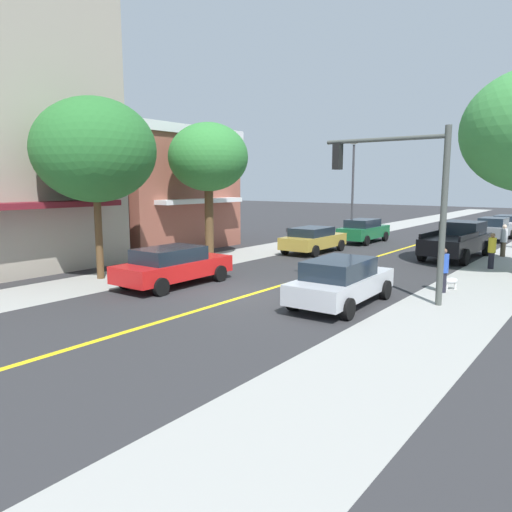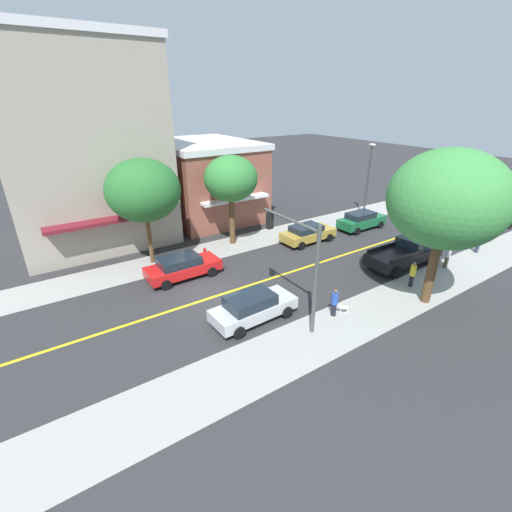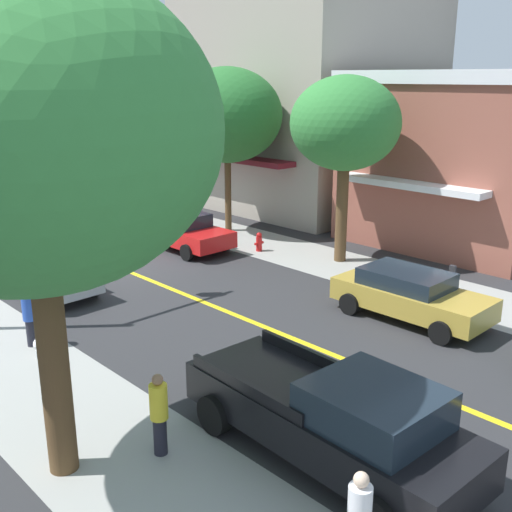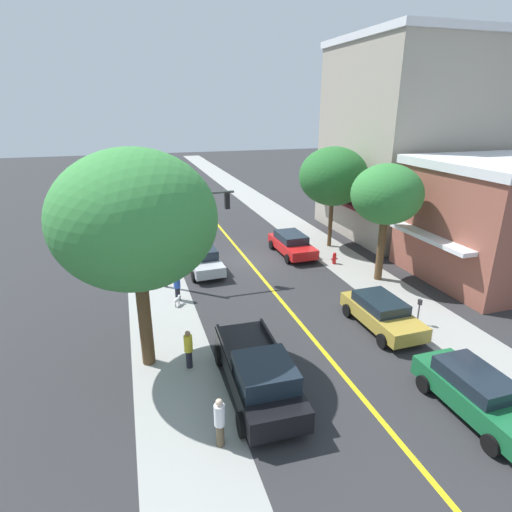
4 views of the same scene
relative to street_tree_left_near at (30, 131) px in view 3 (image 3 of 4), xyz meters
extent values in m
plane|color=#2D2D30|center=(-7.09, -9.97, -5.94)|extent=(140.00, 140.00, 0.00)
cube|color=#9E9E99|center=(-13.23, -9.97, -5.94)|extent=(3.27, 126.00, 0.01)
cube|color=yellow|center=(-7.09, -9.97, -5.94)|extent=(0.20, 126.00, 0.00)
cube|color=#A39989|center=(-21.26, -13.26, 1.08)|extent=(10.54, 10.71, 14.05)
cube|color=maroon|center=(-15.42, -13.26, -2.95)|extent=(1.15, 8.14, 0.24)
cube|color=#935142|center=(-21.26, -3.19, -2.71)|extent=(10.33, 7.98, 6.47)
cube|color=silver|center=(-21.26, -3.19, 0.78)|extent=(10.63, 8.28, 0.50)
cube|color=silver|center=(-15.64, -3.19, -3.08)|extent=(0.91, 6.06, 0.24)
cylinder|color=brown|center=(0.00, 0.00, -4.07)|extent=(0.51, 0.51, 3.74)
ellipsoid|color=#3D8E42|center=(0.00, 0.00, 0.02)|extent=(5.94, 5.94, 5.05)
cylinder|color=brown|center=(-13.67, -4.73, -4.12)|extent=(0.44, 0.44, 3.64)
ellipsoid|color=#337F38|center=(-13.67, -4.73, -0.81)|extent=(3.98, 3.98, 3.38)
cylinder|color=brown|center=(-13.72, -11.22, -4.28)|extent=(0.29, 0.29, 3.33)
ellipsoid|color=#286B2D|center=(-13.72, -11.22, -0.81)|extent=(4.80, 4.80, 4.08)
cylinder|color=red|center=(-12.36, -7.80, -5.65)|extent=(0.24, 0.24, 0.59)
sphere|color=red|center=(-12.36, -7.80, -5.28)|extent=(0.22, 0.22, 0.22)
cylinder|color=red|center=(-12.53, -7.80, -5.62)|extent=(0.10, 0.10, 0.10)
cylinder|color=red|center=(-12.19, -7.80, -5.62)|extent=(0.10, 0.10, 0.10)
cylinder|color=#4C4C51|center=(-12.39, 0.59, -5.44)|extent=(0.07, 0.07, 1.01)
cube|color=#2D2D33|center=(-12.39, 0.59, -4.80)|extent=(0.12, 0.18, 0.26)
cylinder|color=#474C47|center=(-3.47, -7.33, -0.67)|extent=(4.11, 0.14, 0.14)
cube|color=black|center=(-5.13, -7.33, -1.17)|extent=(0.26, 0.32, 0.90)
sphere|color=red|center=(-5.13, -7.33, -0.87)|extent=(0.20, 0.20, 0.20)
sphere|color=yellow|center=(-5.13, -7.33, -1.17)|extent=(0.20, 0.20, 0.20)
sphere|color=green|center=(-5.13, -7.33, -1.47)|extent=(0.20, 0.20, 0.20)
cube|color=red|center=(-10.37, -10.29, -5.31)|extent=(1.92, 4.71, 0.63)
cube|color=#19232D|center=(-10.37, -10.53, -4.73)|extent=(1.67, 2.55, 0.52)
cylinder|color=black|center=(-11.33, -8.75, -5.62)|extent=(0.23, 0.64, 0.64)
cylinder|color=black|center=(-9.45, -8.73, -5.62)|extent=(0.23, 0.64, 0.64)
cylinder|color=black|center=(-11.30, -11.85, -5.62)|extent=(0.23, 0.64, 0.64)
cylinder|color=black|center=(-9.42, -11.83, -5.62)|extent=(0.23, 0.64, 0.64)
cube|color=#B7BABF|center=(-3.92, -9.14, -5.31)|extent=(1.95, 4.62, 0.62)
cube|color=#19232D|center=(-3.91, -9.36, -4.72)|extent=(1.66, 2.52, 0.56)
cylinder|color=black|center=(-4.86, -7.67, -5.62)|extent=(0.24, 0.65, 0.64)
cylinder|color=black|center=(-3.08, -7.60, -5.62)|extent=(0.24, 0.65, 0.64)
cylinder|color=black|center=(-4.75, -10.67, -5.62)|extent=(0.24, 0.65, 0.64)
cube|color=#B29338|center=(-10.53, 0.39, -5.30)|extent=(1.91, 4.49, 0.65)
cube|color=#19232D|center=(-10.52, 0.17, -4.75)|extent=(1.66, 2.43, 0.46)
cylinder|color=black|center=(-11.47, 1.85, -5.62)|extent=(0.23, 0.64, 0.64)
cylinder|color=black|center=(-9.62, 1.88, -5.62)|extent=(0.23, 0.64, 0.64)
cylinder|color=black|center=(-11.44, -1.10, -5.62)|extent=(0.23, 0.64, 0.64)
cylinder|color=black|center=(-9.58, -1.07, -5.62)|extent=(0.23, 0.64, 0.64)
cube|color=black|center=(-3.62, 2.99, -5.15)|extent=(2.21, 5.89, 0.78)
cube|color=#19232D|center=(-3.59, 4.04, -4.43)|extent=(1.92, 2.16, 0.67)
cube|color=black|center=(-4.59, 1.86, -4.65)|extent=(0.21, 3.03, 0.24)
cube|color=black|center=(-2.74, 1.80, -4.65)|extent=(0.21, 3.03, 0.24)
cylinder|color=black|center=(-4.56, 5.01, -5.54)|extent=(0.31, 0.81, 0.80)
cylinder|color=black|center=(-4.70, 1.05, -5.54)|extent=(0.31, 0.81, 0.80)
cylinder|color=black|center=(-2.69, 0.98, -5.54)|extent=(0.31, 0.81, 0.80)
cylinder|color=silver|center=(-1.79, 5.13, -4.82)|extent=(0.34, 0.34, 0.71)
sphere|color=beige|center=(-1.79, 5.13, -4.35)|extent=(0.22, 0.22, 0.22)
cylinder|color=black|center=(-1.51, 0.83, -5.57)|extent=(0.25, 0.25, 0.74)
cylinder|color=yellow|center=(-1.51, 0.83, -4.86)|extent=(0.34, 0.34, 0.68)
sphere|color=#936B4C|center=(-1.51, 0.83, -4.42)|extent=(0.21, 0.21, 0.21)
cylinder|color=black|center=(-1.86, -5.41, -5.58)|extent=(0.26, 0.26, 0.72)
cylinder|color=#284CB2|center=(-1.86, -5.41, -4.89)|extent=(0.35, 0.35, 0.66)
sphere|color=brown|center=(-1.86, -5.41, -4.46)|extent=(0.20, 0.20, 0.20)
ellipsoid|color=silver|center=(-1.73, -4.76, -5.62)|extent=(0.49, 0.56, 0.23)
sphere|color=silver|center=(-1.89, -4.99, -5.55)|extent=(0.18, 0.18, 0.18)
cylinder|color=silver|center=(-1.83, -4.90, -5.84)|extent=(0.08, 0.08, 0.21)
cylinder|color=silver|center=(-1.62, -4.61, -5.84)|extent=(0.08, 0.08, 0.21)
camera|label=1|loc=(2.94, -22.74, -2.07)|focal=33.72mm
camera|label=2|loc=(9.10, -17.68, 4.77)|focal=24.85mm
camera|label=3|loc=(4.02, 9.19, 0.80)|focal=42.88mm
camera|label=4|loc=(0.15, 14.95, 3.83)|focal=29.09mm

